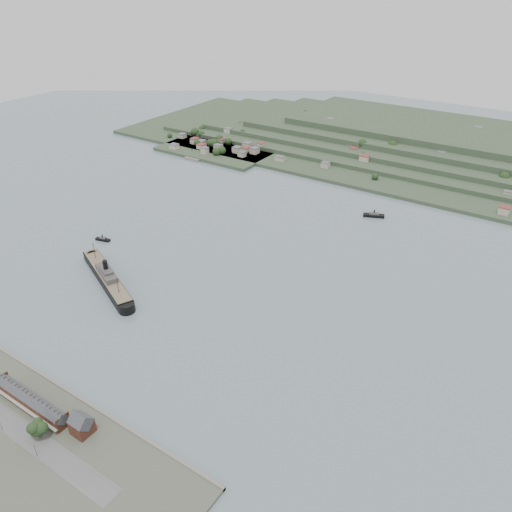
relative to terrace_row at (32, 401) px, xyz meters
The scene contains 10 objects.
ground 168.46m from the terrace_row, 86.59° to the left, with size 1400.00×1400.00×0.00m, color slate.
near_shore 22.02m from the terrace_row, 61.90° to the right, with size 220.00×80.00×2.60m.
terrace_row is the anchor object (origin of this frame).
gabled_building 37.74m from the terrace_row, ahead, with size 10.40×10.18×14.09m.
far_peninsula 562.42m from the terrace_row, 86.14° to the left, with size 760.00×309.00×30.00m.
steamship 133.80m from the terrace_row, 120.86° to the left, with size 97.20×51.93×24.84m.
tugboat 200.97m from the terrace_row, 127.67° to the left, with size 14.39×7.25×6.26m.
ferry_west 447.13m from the terrace_row, 118.47° to the left, with size 16.86×5.63×6.23m.
ferry_east 349.04m from the terrace_row, 79.45° to the left, with size 21.23×13.28×7.73m.
fig_tree 24.25m from the terrace_row, 27.61° to the right, with size 10.80×9.35×12.05m.
Camera 1 is at (204.94, -264.58, 217.35)m, focal length 35.00 mm.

